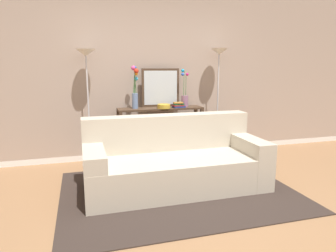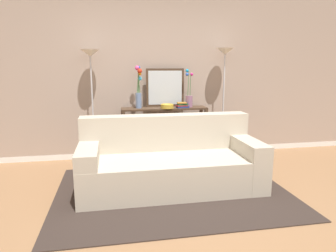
{
  "view_description": "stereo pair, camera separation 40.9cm",
  "coord_description": "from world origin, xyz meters",
  "px_view_note": "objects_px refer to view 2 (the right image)",
  "views": [
    {
      "loc": [
        -1.12,
        -2.78,
        1.5
      ],
      "look_at": [
        0.06,
        1.29,
        0.68
      ],
      "focal_mm": 32.69,
      "sensor_mm": 36.0,
      "label": 1
    },
    {
      "loc": [
        -0.72,
        -2.87,
        1.5
      ],
      "look_at": [
        0.06,
        1.29,
        0.68
      ],
      "focal_mm": 32.69,
      "sensor_mm": 36.0,
      "label": 2
    }
  ],
  "objects_px": {
    "vase_short_flowers": "(189,97)",
    "couch": "(170,163)",
    "fruit_bowl": "(167,106)",
    "book_stack": "(182,105)",
    "wall_mirror": "(165,88)",
    "vase_tall_flowers": "(139,89)",
    "book_row_under_console": "(143,157)",
    "floor_lamp_right": "(224,72)",
    "console_table": "(164,124)",
    "floor_lamp_left": "(91,75)"
  },
  "relations": [
    {
      "from": "floor_lamp_left",
      "to": "book_stack",
      "type": "distance_m",
      "value": 1.47
    },
    {
      "from": "fruit_bowl",
      "to": "console_table",
      "type": "bearing_deg",
      "value": 107.13
    },
    {
      "from": "couch",
      "to": "floor_lamp_right",
      "type": "bearing_deg",
      "value": 46.05
    },
    {
      "from": "couch",
      "to": "vase_short_flowers",
      "type": "relative_size",
      "value": 3.63
    },
    {
      "from": "couch",
      "to": "floor_lamp_right",
      "type": "height_order",
      "value": "floor_lamp_right"
    },
    {
      "from": "fruit_bowl",
      "to": "book_row_under_console",
      "type": "relative_size",
      "value": 0.52
    },
    {
      "from": "couch",
      "to": "vase_tall_flowers",
      "type": "height_order",
      "value": "vase_tall_flowers"
    },
    {
      "from": "console_table",
      "to": "wall_mirror",
      "type": "xyz_separation_m",
      "value": [
        0.04,
        0.13,
        0.58
      ]
    },
    {
      "from": "floor_lamp_right",
      "to": "wall_mirror",
      "type": "relative_size",
      "value": 2.89
    },
    {
      "from": "vase_short_flowers",
      "to": "floor_lamp_left",
      "type": "bearing_deg",
      "value": -179.87
    },
    {
      "from": "book_stack",
      "to": "couch",
      "type": "bearing_deg",
      "value": -110.64
    },
    {
      "from": "floor_lamp_left",
      "to": "vase_tall_flowers",
      "type": "relative_size",
      "value": 2.65
    },
    {
      "from": "couch",
      "to": "floor_lamp_right",
      "type": "distance_m",
      "value": 1.96
    },
    {
      "from": "console_table",
      "to": "vase_tall_flowers",
      "type": "bearing_deg",
      "value": 178.18
    },
    {
      "from": "floor_lamp_left",
      "to": "console_table",
      "type": "bearing_deg",
      "value": 0.07
    },
    {
      "from": "floor_lamp_right",
      "to": "book_stack",
      "type": "relative_size",
      "value": 8.83
    },
    {
      "from": "couch",
      "to": "console_table",
      "type": "height_order",
      "value": "couch"
    },
    {
      "from": "console_table",
      "to": "floor_lamp_left",
      "type": "bearing_deg",
      "value": -179.93
    },
    {
      "from": "book_stack",
      "to": "book_row_under_console",
      "type": "xyz_separation_m",
      "value": [
        -0.63,
        0.07,
        -0.84
      ]
    },
    {
      "from": "vase_short_flowers",
      "to": "couch",
      "type": "bearing_deg",
      "value": -114.78
    },
    {
      "from": "vase_tall_flowers",
      "to": "fruit_bowl",
      "type": "bearing_deg",
      "value": -13.89
    },
    {
      "from": "couch",
      "to": "vase_tall_flowers",
      "type": "relative_size",
      "value": 3.34
    },
    {
      "from": "fruit_bowl",
      "to": "wall_mirror",
      "type": "bearing_deg",
      "value": 87.6
    },
    {
      "from": "wall_mirror",
      "to": "book_row_under_console",
      "type": "height_order",
      "value": "wall_mirror"
    },
    {
      "from": "wall_mirror",
      "to": "couch",
      "type": "bearing_deg",
      "value": -97.62
    },
    {
      "from": "floor_lamp_right",
      "to": "wall_mirror",
      "type": "bearing_deg",
      "value": 172.05
    },
    {
      "from": "couch",
      "to": "book_stack",
      "type": "distance_m",
      "value": 1.31
    },
    {
      "from": "floor_lamp_right",
      "to": "vase_tall_flowers",
      "type": "bearing_deg",
      "value": 179.42
    },
    {
      "from": "fruit_bowl",
      "to": "book_stack",
      "type": "distance_m",
      "value": 0.25
    },
    {
      "from": "couch",
      "to": "wall_mirror",
      "type": "height_order",
      "value": "wall_mirror"
    },
    {
      "from": "floor_lamp_right",
      "to": "book_stack",
      "type": "height_order",
      "value": "floor_lamp_right"
    },
    {
      "from": "book_row_under_console",
      "to": "vase_tall_flowers",
      "type": "bearing_deg",
      "value": 166.78
    },
    {
      "from": "fruit_bowl",
      "to": "book_row_under_console",
      "type": "height_order",
      "value": "fruit_bowl"
    },
    {
      "from": "couch",
      "to": "book_row_under_console",
      "type": "distance_m",
      "value": 1.22
    },
    {
      "from": "vase_short_flowers",
      "to": "book_row_under_console",
      "type": "distance_m",
      "value": 1.22
    },
    {
      "from": "floor_lamp_right",
      "to": "fruit_bowl",
      "type": "distance_m",
      "value": 1.1
    },
    {
      "from": "console_table",
      "to": "vase_tall_flowers",
      "type": "distance_m",
      "value": 0.69
    },
    {
      "from": "floor_lamp_left",
      "to": "wall_mirror",
      "type": "xyz_separation_m",
      "value": [
        1.15,
        0.13,
        -0.21
      ]
    },
    {
      "from": "book_stack",
      "to": "book_row_under_console",
      "type": "distance_m",
      "value": 1.05
    },
    {
      "from": "vase_short_flowers",
      "to": "book_stack",
      "type": "bearing_deg",
      "value": -150.4
    },
    {
      "from": "couch",
      "to": "wall_mirror",
      "type": "bearing_deg",
      "value": 82.38
    },
    {
      "from": "vase_tall_flowers",
      "to": "book_row_under_console",
      "type": "distance_m",
      "value": 1.09
    },
    {
      "from": "vase_short_flowers",
      "to": "fruit_bowl",
      "type": "distance_m",
      "value": 0.41
    },
    {
      "from": "couch",
      "to": "wall_mirror",
      "type": "distance_m",
      "value": 1.57
    },
    {
      "from": "floor_lamp_left",
      "to": "book_row_under_console",
      "type": "height_order",
      "value": "floor_lamp_left"
    },
    {
      "from": "vase_tall_flowers",
      "to": "vase_short_flowers",
      "type": "height_order",
      "value": "vase_tall_flowers"
    },
    {
      "from": "vase_tall_flowers",
      "to": "book_row_under_console",
      "type": "relative_size",
      "value": 1.68
    },
    {
      "from": "console_table",
      "to": "floor_lamp_right",
      "type": "xyz_separation_m",
      "value": [
        0.99,
        -0.0,
        0.82
      ]
    },
    {
      "from": "floor_lamp_left",
      "to": "book_row_under_console",
      "type": "relative_size",
      "value": 4.46
    },
    {
      "from": "couch",
      "to": "floor_lamp_left",
      "type": "bearing_deg",
      "value": 129.9
    }
  ]
}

